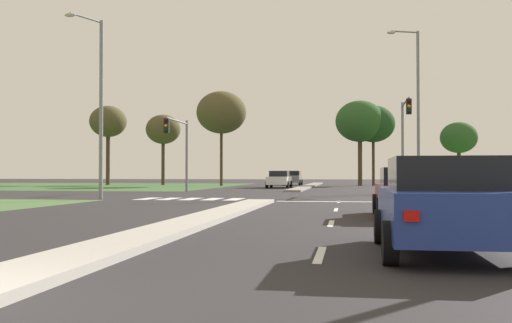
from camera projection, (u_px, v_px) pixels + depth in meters
ground_plane at (281, 196)px, 34.96m from camera, size 200.00×200.00×0.00m
grass_verge_far_left at (69, 186)px, 63.11m from camera, size 35.00×35.00×0.01m
median_island_near at (202, 219)px, 16.19m from camera, size 1.20×22.00×0.14m
median_island_far at (309, 186)px, 59.65m from camera, size 1.20×36.00×0.14m
lane_dash_near at (320, 255)px, 9.56m from camera, size 0.14×2.00×0.01m
lane_dash_second at (331, 224)px, 15.49m from camera, size 0.14×2.00×0.01m
lane_dash_third at (336, 210)px, 21.41m from camera, size 0.14×2.00×0.01m
lane_dash_fourth at (339, 202)px, 27.34m from camera, size 0.14×2.00×0.01m
edge_line_right at (456, 222)px, 16.12m from camera, size 0.14×24.00×0.01m
stop_bar_near at (345, 202)px, 27.45m from camera, size 6.40×0.50×0.01m
crosswalk_bar_near at (148, 199)px, 30.81m from camera, size 0.70×2.80×0.01m
crosswalk_bar_second at (169, 199)px, 30.64m from camera, size 0.70×2.80×0.01m
crosswalk_bar_third at (190, 199)px, 30.46m from camera, size 0.70×2.80×0.01m
crosswalk_bar_fourth at (212, 199)px, 30.28m from camera, size 0.70×2.80×0.01m
crosswalk_bar_fifth at (234, 199)px, 30.10m from camera, size 0.70×2.80×0.01m
car_white_near at (279, 179)px, 53.78m from camera, size 2.07×4.60×1.56m
car_red_second at (407, 192)px, 17.89m from camera, size 1.94×4.52×1.49m
car_grey_third at (293, 178)px, 66.78m from camera, size 2.02×4.42×1.62m
car_blue_fourth at (442, 205)px, 9.63m from camera, size 2.07×4.27×1.58m
car_navy_fifth at (430, 182)px, 34.47m from camera, size 4.46×2.00×1.55m
traffic_signal_far_right at (405, 129)px, 38.80m from camera, size 0.32×4.70×6.18m
traffic_signal_far_left at (179, 140)px, 40.80m from camera, size 0.32×5.14×5.16m
street_lamp_second at (98, 98)px, 30.06m from camera, size 1.13×2.20×9.16m
street_lamp_third at (416, 104)px, 39.28m from camera, size 2.16×0.94×10.81m
treeline_near at (108, 122)px, 68.92m from camera, size 4.29×4.29×9.22m
treeline_second at (163, 130)px, 68.28m from camera, size 3.99×3.99×8.12m
treeline_third at (221, 113)px, 63.50m from camera, size 5.36×5.36×10.15m
treeline_fourth at (360, 122)px, 63.98m from camera, size 5.27×5.27×9.22m
treeline_fifth at (373, 124)px, 64.48m from camera, size 4.73×4.73×8.74m
treeline_sixth at (459, 138)px, 63.78m from camera, size 3.95×3.95×6.88m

